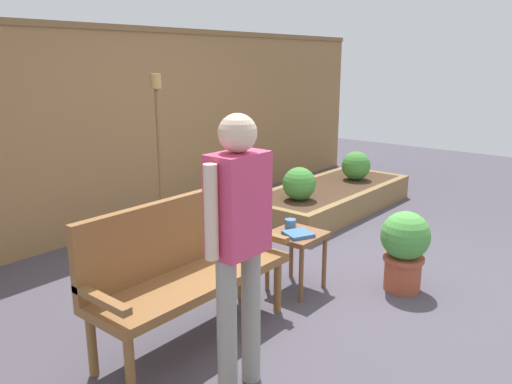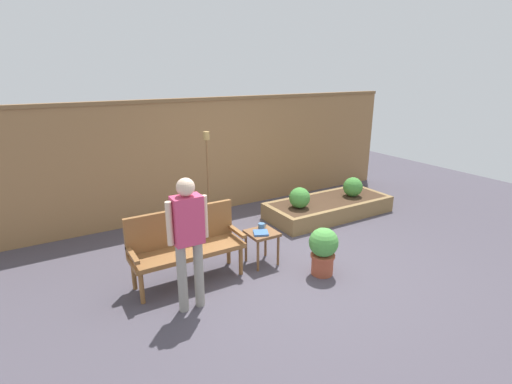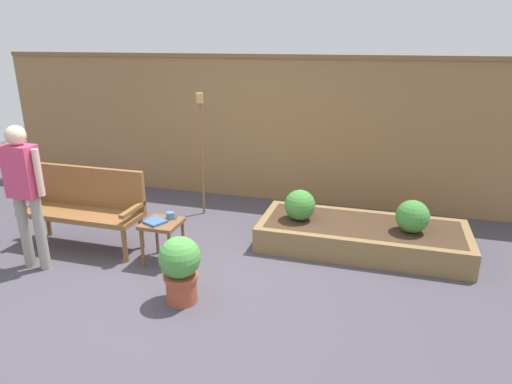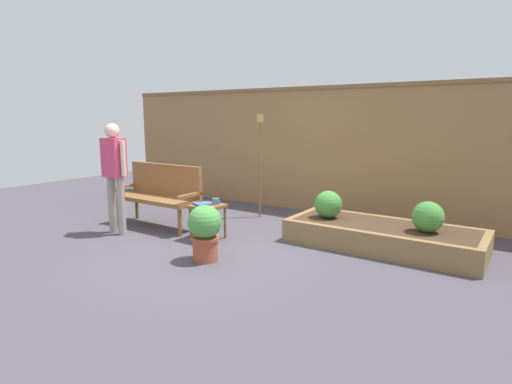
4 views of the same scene
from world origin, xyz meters
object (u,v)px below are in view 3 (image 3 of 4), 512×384
garden_bench (85,202)px  potted_boxwood (180,266)px  side_table (162,229)px  tiki_torch (201,133)px  shrub_far_corner (412,216)px  cup_on_table (170,216)px  person_by_bench (24,186)px  shrub_near_bench (300,205)px  book_on_table (155,222)px

garden_bench → potted_boxwood: bearing=-27.3°
garden_bench → side_table: garden_bench is taller
tiki_torch → shrub_far_corner: bearing=-11.5°
garden_bench → tiki_torch: tiki_torch is taller
potted_boxwood → side_table: bearing=128.5°
cup_on_table → potted_boxwood: 0.93m
side_table → person_by_bench: bearing=-158.2°
shrub_far_corner → tiki_torch: tiki_torch is taller
person_by_bench → cup_on_table: bearing=24.7°
shrub_near_bench → person_by_bench: size_ratio=0.24×
book_on_table → shrub_near_bench: bearing=59.1°
side_table → garden_bench: bearing=171.9°
potted_boxwood → tiki_torch: size_ratio=0.39×
book_on_table → potted_boxwood: bearing=-22.3°
shrub_far_corner → book_on_table: bearing=-160.1°
cup_on_table → shrub_far_corner: 2.69m
garden_bench → book_on_table: bearing=-11.3°
cup_on_table → potted_boxwood: bearing=-58.4°
garden_bench → person_by_bench: bearing=-106.4°
cup_on_table → person_by_bench: 1.51m
potted_boxwood → shrub_far_corner: (2.09, 1.59, 0.12)m
side_table → cup_on_table: 0.17m
book_on_table → shrub_near_bench: shrub_near_bench is taller
side_table → cup_on_table: (0.06, 0.10, 0.12)m
cup_on_table → tiki_torch: tiki_torch is taller
side_table → cup_on_table: size_ratio=3.84×
shrub_far_corner → garden_bench: bearing=-168.3°
book_on_table → shrub_far_corner: 2.84m
potted_boxwood → tiki_torch: 2.39m
shrub_far_corner → tiki_torch: size_ratio=0.22×
cup_on_table → potted_boxwood: (0.48, -0.78, -0.15)m
tiki_torch → shrub_near_bench: bearing=-20.8°
book_on_table → garden_bench: bearing=-166.8°
potted_boxwood → shrub_far_corner: size_ratio=1.78×
book_on_table → tiki_torch: tiki_torch is taller
book_on_table → cup_on_table: bearing=79.1°
garden_bench → side_table: size_ratio=3.00×
side_table → shrub_near_bench: size_ratio=1.30×
garden_bench → book_on_table: (1.02, -0.20, -0.05)m
garden_bench → shrub_far_corner: bearing=11.7°
side_table → person_by_bench: 1.46m
potted_boxwood → person_by_bench: person_by_bench is taller
cup_on_table → person_by_bench: person_by_bench is taller
side_table → shrub_near_bench: bearing=34.2°
garden_bench → person_by_bench: size_ratio=0.92×
tiki_torch → book_on_table: bearing=-86.8°
person_by_bench → book_on_table: bearing=20.6°
shrub_far_corner → person_by_bench: (-3.89, -1.42, 0.45)m
tiki_torch → person_by_bench: (-1.13, -1.98, -0.23)m
book_on_table → tiki_torch: 1.67m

